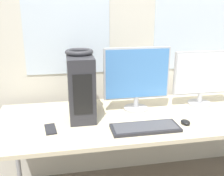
{
  "coord_description": "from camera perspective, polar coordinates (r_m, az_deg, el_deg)",
  "views": [
    {
      "loc": [
        -0.59,
        -1.32,
        1.55
      ],
      "look_at": [
        -0.27,
        0.4,
        1.0
      ],
      "focal_mm": 42.0,
      "sensor_mm": 36.0,
      "label": 1
    }
  ],
  "objects": [
    {
      "name": "wall_back",
      "position": [
        2.33,
        4.21,
        12.44
      ],
      "size": [
        8.0,
        0.07,
        2.7
      ],
      "color": "beige",
      "rests_on": "ground_plane"
    },
    {
      "name": "desk",
      "position": [
        1.99,
        7.71,
        -7.08
      ],
      "size": [
        2.2,
        0.8,
        0.78
      ],
      "color": "beige",
      "rests_on": "ground_plane"
    },
    {
      "name": "pc_tower",
      "position": [
        1.9,
        -6.88,
        0.59
      ],
      "size": [
        0.18,
        0.43,
        0.45
      ],
      "color": "#2D2D33",
      "rests_on": "desk"
    },
    {
      "name": "headphones",
      "position": [
        1.85,
        -7.16,
        7.79
      ],
      "size": [
        0.2,
        0.2,
        0.03
      ],
      "color": "#333338",
      "rests_on": "pc_tower"
    },
    {
      "name": "monitor_main",
      "position": [
        1.98,
        5.43,
        2.42
      ],
      "size": [
        0.5,
        0.19,
        0.49
      ],
      "color": "#B7B7BC",
      "rests_on": "desk"
    },
    {
      "name": "monitor_right_near",
      "position": [
        2.21,
        19.06,
        2.42
      ],
      "size": [
        0.48,
        0.19,
        0.44
      ],
      "color": "#B7B7BC",
      "rests_on": "desk"
    },
    {
      "name": "keyboard",
      "position": [
        1.74,
        7.24,
        -8.56
      ],
      "size": [
        0.45,
        0.18,
        0.02
      ],
      "color": "#28282D",
      "rests_on": "desk"
    },
    {
      "name": "mouse",
      "position": [
        1.87,
        15.71,
        -7.15
      ],
      "size": [
        0.06,
        0.08,
        0.03
      ],
      "color": "black",
      "rests_on": "desk"
    },
    {
      "name": "cell_phone",
      "position": [
        1.77,
        -13.26,
        -8.7
      ],
      "size": [
        0.09,
        0.16,
        0.01
      ],
      "rotation": [
        0.0,
        0.0,
        0.14
      ],
      "color": "#232328",
      "rests_on": "desk"
    }
  ]
}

